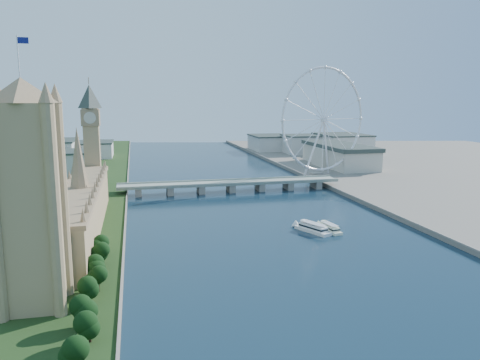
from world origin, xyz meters
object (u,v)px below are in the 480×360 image
object	(u,v)px
victoria_tower	(29,188)
london_eye	(324,120)
tour_boat_near	(313,232)
tour_boat_far	(329,231)

from	to	relation	value
victoria_tower	london_eye	world-z (taller)	london_eye
victoria_tower	london_eye	xyz separation A→B (m)	(254.98, 300.08, 13.03)
tour_boat_near	tour_boat_far	world-z (taller)	tour_boat_near
tour_boat_near	tour_boat_far	bearing A→B (deg)	-25.52
london_eye	tour_boat_far	bearing A→B (deg)	-111.36
london_eye	tour_boat_far	xyz separation A→B (m)	(-82.03, -209.71, -67.52)
victoria_tower	tour_boat_far	distance (m)	202.60
tour_boat_far	london_eye	bearing A→B (deg)	59.77
london_eye	tour_boat_near	size ratio (longest dim) A/B	3.93
victoria_tower	london_eye	bearing A→B (deg)	49.65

